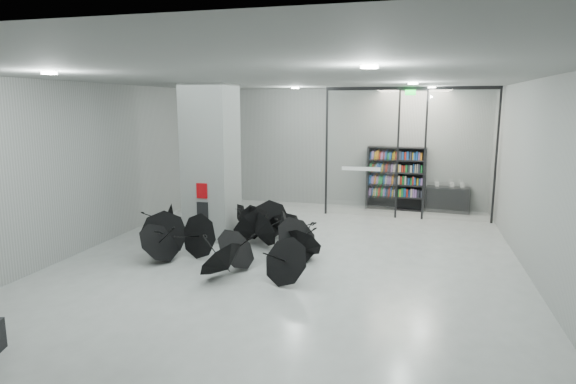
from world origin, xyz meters
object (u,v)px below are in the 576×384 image
(column, at_px, (211,162))
(umbrella_cluster, at_px, (239,239))
(bookshelf, at_px, (396,178))
(shop_counter, at_px, (448,199))

(column, relative_size, umbrella_cluster, 0.78)
(bookshelf, relative_size, umbrella_cluster, 0.41)
(column, distance_m, bookshelf, 6.63)
(column, relative_size, bookshelf, 1.90)
(shop_counter, distance_m, umbrella_cluster, 7.76)
(column, distance_m, shop_counter, 8.02)
(column, distance_m, umbrella_cluster, 2.31)
(shop_counter, xyz_separation_m, umbrella_cluster, (-5.08, -5.87, -0.11))
(shop_counter, bearing_deg, column, -135.70)
(column, xyz_separation_m, shop_counter, (6.22, 4.80, -1.58))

